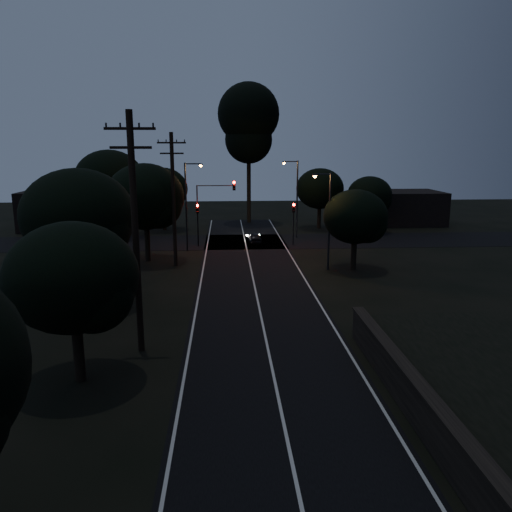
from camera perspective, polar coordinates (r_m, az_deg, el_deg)
road_surface at (r=39.74m, az=-0.63°, el=-1.29°), size 60.00×70.00×0.03m
utility_pole_mid at (r=23.10m, az=-13.64°, el=2.83°), size 2.20×0.30×11.00m
utility_pole_far at (r=39.84m, az=-9.42°, el=6.58°), size 2.20×0.30×10.50m
tree_left_b at (r=20.85m, az=-19.82°, el=-2.67°), size 5.20×5.20×6.62m
tree_left_c at (r=30.74m, az=-19.27°, el=4.05°), size 6.53×6.53×8.25m
tree_left_d at (r=41.99m, az=-12.26°, el=6.45°), size 6.40×6.40×8.11m
tree_far_nw at (r=57.93m, az=-10.40°, el=7.45°), size 5.59×5.59×7.09m
tree_far_w at (r=54.69m, az=-16.15°, el=8.28°), size 7.14×7.14×9.10m
tree_far_ne at (r=58.59m, az=7.51°, el=7.52°), size 5.51×5.51×6.97m
tree_far_e at (r=56.92m, az=13.03°, el=6.68°), size 4.89×4.89×6.21m
tree_right_a at (r=39.05m, az=11.55°, el=4.25°), size 4.92×4.92×6.25m
tall_pine at (r=62.55m, az=-0.85°, el=15.04°), size 7.47×7.47×16.98m
building_left at (r=62.54m, az=-20.36°, el=5.04°), size 10.00×8.00×4.40m
building_right at (r=64.71m, az=16.40°, el=5.36°), size 9.00×7.00×4.00m
signal_left at (r=47.95m, az=-6.69°, el=4.45°), size 0.28×0.35×4.10m
signal_right at (r=48.32m, az=4.30°, el=4.56°), size 0.28×0.35×4.10m
signal_mast at (r=47.70m, az=-4.70°, el=6.27°), size 3.70×0.35×6.25m
streetlight_a at (r=45.81m, az=-7.77°, el=6.31°), size 1.66×0.26×8.00m
streetlight_b at (r=52.16m, az=4.52°, el=7.13°), size 1.66×0.26×8.00m
streetlight_c at (r=38.56m, az=8.16°, el=4.73°), size 1.46×0.26×7.50m
car at (r=49.63m, az=-0.16°, el=2.09°), size 1.41×3.09×1.03m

